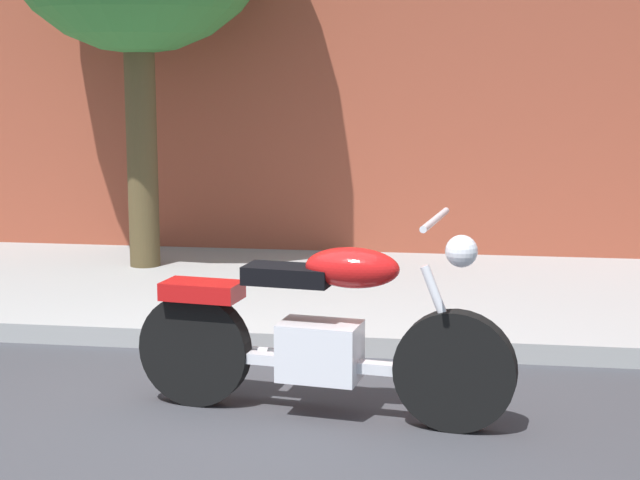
# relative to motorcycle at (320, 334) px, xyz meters

# --- Properties ---
(ground_plane) EXTENTS (60.00, 60.00, 0.00)m
(ground_plane) POSITION_rel_motorcycle_xyz_m (-0.54, -0.27, -0.47)
(ground_plane) COLOR #38383D
(sidewalk) EXTENTS (20.60, 3.19, 0.14)m
(sidewalk) POSITION_rel_motorcycle_xyz_m (-0.54, 2.76, -0.40)
(sidewalk) COLOR #969696
(sidewalk) RESTS_ON ground
(motorcycle) EXTENTS (2.14, 0.73, 1.15)m
(motorcycle) POSITION_rel_motorcycle_xyz_m (0.00, 0.00, 0.00)
(motorcycle) COLOR black
(motorcycle) RESTS_ON ground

